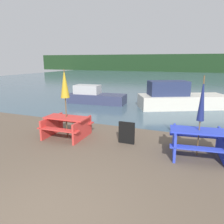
{
  "coord_description": "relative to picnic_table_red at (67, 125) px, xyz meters",
  "views": [
    {
      "loc": [
        2.38,
        -2.5,
        2.78
      ],
      "look_at": [
        -0.6,
        4.95,
        0.85
      ],
      "focal_mm": 35.0,
      "sensor_mm": 36.0,
      "label": 1
    }
  ],
  "objects": [
    {
      "name": "boat",
      "position": [
        -1.91,
        6.2,
        -0.02
      ],
      "size": [
        3.82,
        1.68,
        1.16
      ],
      "rotation": [
        0.0,
        0.0,
        0.09
      ],
      "color": "#333856",
      "rests_on": "water"
    },
    {
      "name": "signboard",
      "position": [
        2.24,
        0.19,
        -0.08
      ],
      "size": [
        0.55,
        0.08,
        0.75
      ],
      "color": "black",
      "rests_on": "ground_plane"
    },
    {
      "name": "picnic_table_red",
      "position": [
        0.0,
        0.0,
        0.0
      ],
      "size": [
        1.6,
        1.43,
        0.75
      ],
      "rotation": [
        0.0,
        0.0,
        0.03
      ],
      "color": "red",
      "rests_on": "ground_plane"
    },
    {
      "name": "far_treeline",
      "position": [
        2.0,
        46.93,
        1.55
      ],
      "size": [
        80.0,
        1.6,
        4.0
      ],
      "color": "#193319",
      "rests_on": "water"
    },
    {
      "name": "boat_second",
      "position": [
        3.33,
        6.65,
        0.13
      ],
      "size": [
        5.23,
        3.76,
        1.59
      ],
      "rotation": [
        0.0,
        0.0,
        0.46
      ],
      "color": "beige",
      "rests_on": "water"
    },
    {
      "name": "water",
      "position": [
        2.0,
        26.93,
        -0.45
      ],
      "size": [
        60.0,
        50.0,
        0.0
      ],
      "color": "#425B6B",
      "rests_on": "ground_plane"
    },
    {
      "name": "picnic_table_blue",
      "position": [
        4.49,
        0.04,
        0.02
      ],
      "size": [
        1.78,
        1.58,
        0.8
      ],
      "rotation": [
        0.0,
        0.0,
        0.13
      ],
      "color": "blue",
      "rests_on": "ground_plane"
    },
    {
      "name": "umbrella_gold",
      "position": [
        0.0,
        -0.0,
        1.49
      ],
      "size": [
        0.31,
        0.31,
        2.46
      ],
      "color": "brown",
      "rests_on": "ground_plane"
    },
    {
      "name": "umbrella_navy",
      "position": [
        4.49,
        0.04,
        1.24
      ],
      "size": [
        0.21,
        0.21,
        2.35
      ],
      "color": "brown",
      "rests_on": "ground_plane"
    }
  ]
}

